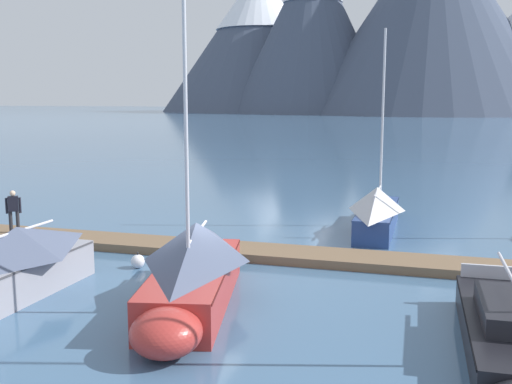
{
  "coord_description": "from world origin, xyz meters",
  "views": [
    {
      "loc": [
        7.14,
        -15.65,
        5.58
      ],
      "look_at": [
        0.0,
        6.0,
        2.0
      ],
      "focal_mm": 42.05,
      "sensor_mm": 36.0,
      "label": 1
    }
  ],
  "objects_px": {
    "sailboat_mid_dock_port": "(4,268)",
    "mooring_buoy_channel_marker": "(138,261)",
    "sailboat_far_berth": "(378,209)",
    "sailboat_outer_slip": "(510,334)",
    "sailboat_mid_dock_starboard": "(193,269)",
    "person_on_dock": "(13,209)"
  },
  "relations": [
    {
      "from": "sailboat_far_berth",
      "to": "person_on_dock",
      "type": "xyz_separation_m",
      "value": [
        -13.47,
        -6.32,
        0.33
      ]
    },
    {
      "from": "sailboat_mid_dock_starboard",
      "to": "mooring_buoy_channel_marker",
      "type": "height_order",
      "value": "sailboat_mid_dock_starboard"
    },
    {
      "from": "mooring_buoy_channel_marker",
      "to": "sailboat_outer_slip",
      "type": "bearing_deg",
      "value": -17.81
    },
    {
      "from": "sailboat_outer_slip",
      "to": "mooring_buoy_channel_marker",
      "type": "bearing_deg",
      "value": 162.19
    },
    {
      "from": "sailboat_mid_dock_port",
      "to": "person_on_dock",
      "type": "relative_size",
      "value": 5.1
    },
    {
      "from": "sailboat_mid_dock_port",
      "to": "sailboat_outer_slip",
      "type": "bearing_deg",
      "value": 1.86
    },
    {
      "from": "sailboat_far_berth",
      "to": "mooring_buoy_channel_marker",
      "type": "xyz_separation_m",
      "value": [
        -6.85,
        -8.33,
        -0.7
      ]
    },
    {
      "from": "sailboat_far_berth",
      "to": "sailboat_mid_dock_port",
      "type": "bearing_deg",
      "value": -125.38
    },
    {
      "from": "sailboat_mid_dock_port",
      "to": "sailboat_mid_dock_starboard",
      "type": "distance_m",
      "value": 5.31
    },
    {
      "from": "sailboat_far_berth",
      "to": "person_on_dock",
      "type": "height_order",
      "value": "sailboat_far_berth"
    },
    {
      "from": "sailboat_outer_slip",
      "to": "sailboat_far_berth",
      "type": "bearing_deg",
      "value": 109.81
    },
    {
      "from": "sailboat_mid_dock_port",
      "to": "mooring_buoy_channel_marker",
      "type": "xyz_separation_m",
      "value": [
        1.92,
        4.0,
        -0.7
      ]
    },
    {
      "from": "sailboat_mid_dock_starboard",
      "to": "mooring_buoy_channel_marker",
      "type": "relative_size",
      "value": 16.72
    },
    {
      "from": "mooring_buoy_channel_marker",
      "to": "person_on_dock",
      "type": "bearing_deg",
      "value": 163.08
    },
    {
      "from": "sailboat_mid_dock_port",
      "to": "mooring_buoy_channel_marker",
      "type": "relative_size",
      "value": 16.04
    },
    {
      "from": "sailboat_outer_slip",
      "to": "sailboat_mid_dock_starboard",
      "type": "bearing_deg",
      "value": 174.28
    },
    {
      "from": "sailboat_mid_dock_port",
      "to": "sailboat_far_berth",
      "type": "height_order",
      "value": "sailboat_mid_dock_port"
    },
    {
      "from": "sailboat_outer_slip",
      "to": "sailboat_mid_dock_port",
      "type": "bearing_deg",
      "value": -178.14
    },
    {
      "from": "sailboat_outer_slip",
      "to": "person_on_dock",
      "type": "bearing_deg",
      "value": 162.52
    },
    {
      "from": "sailboat_mid_dock_port",
      "to": "person_on_dock",
      "type": "bearing_deg",
      "value": 128.07
    },
    {
      "from": "sailboat_mid_dock_port",
      "to": "sailboat_far_berth",
      "type": "distance_m",
      "value": 15.13
    },
    {
      "from": "sailboat_outer_slip",
      "to": "mooring_buoy_channel_marker",
      "type": "distance_m",
      "value": 11.7
    }
  ]
}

